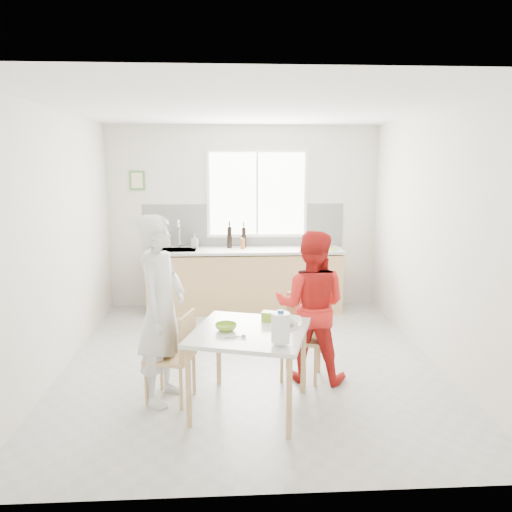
{
  "coord_description": "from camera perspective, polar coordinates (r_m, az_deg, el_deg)",
  "views": [
    {
      "loc": [
        -0.25,
        -5.19,
        2.16
      ],
      "look_at": [
        0.06,
        0.2,
        1.14
      ],
      "focal_mm": 35.0,
      "sensor_mm": 36.0,
      "label": 1
    }
  ],
  "objects": [
    {
      "name": "chair_far",
      "position": [
        5.15,
        5.3,
        -8.6
      ],
      "size": [
        0.48,
        0.48,
        0.85
      ],
      "rotation": [
        0.0,
        0.0,
        -0.28
      ],
      "color": "tan",
      "rests_on": "ground"
    },
    {
      "name": "dining_table",
      "position": [
        4.39,
        -0.71,
        -9.39
      ],
      "size": [
        1.18,
        1.18,
        0.73
      ],
      "rotation": [
        0.0,
        0.0,
        -0.28
      ],
      "color": "silver",
      "rests_on": "ground"
    },
    {
      "name": "jar_amber",
      "position": [
        7.24,
        -1.54,
        1.43
      ],
      "size": [
        0.06,
        0.06,
        0.16
      ],
      "primitive_type": "cylinder",
      "color": "#995521",
      "rests_on": "kitchen_counter"
    },
    {
      "name": "ground",
      "position": [
        5.62,
        -0.55,
        -11.93
      ],
      "size": [
        4.5,
        4.5,
        0.0
      ],
      "primitive_type": "plane",
      "color": "#B7B7B2",
      "rests_on": "ground"
    },
    {
      "name": "milk_jug",
      "position": [
        3.99,
        2.89,
        -8.14
      ],
      "size": [
        0.21,
        0.15,
        0.26
      ],
      "rotation": [
        0.0,
        0.0,
        -0.28
      ],
      "color": "white",
      "rests_on": "dining_table"
    },
    {
      "name": "room_shell",
      "position": [
        5.22,
        -0.59,
        5.0
      ],
      "size": [
        4.5,
        4.5,
        4.5
      ],
      "color": "silver",
      "rests_on": "ground"
    },
    {
      "name": "window",
      "position": [
        7.44,
        0.13,
        7.11
      ],
      "size": [
        1.5,
        0.06,
        1.3
      ],
      "color": "white",
      "rests_on": "room_shell"
    },
    {
      "name": "backsplash",
      "position": [
        7.49,
        -1.41,
        3.48
      ],
      "size": [
        3.0,
        0.02,
        0.65
      ],
      "primitive_type": "cube",
      "color": "white",
      "rests_on": "room_shell"
    },
    {
      "name": "chair_left",
      "position": [
        4.66,
        -9.09,
        -10.87
      ],
      "size": [
        0.48,
        0.48,
        0.84
      ],
      "rotation": [
        0.0,
        0.0,
        -1.86
      ],
      "color": "tan",
      "rests_on": "ground"
    },
    {
      "name": "green_box",
      "position": [
        4.59,
        1.34,
        -6.91
      ],
      "size": [
        0.12,
        0.12,
        0.09
      ],
      "primitive_type": "cube",
      "rotation": [
        0.0,
        0.0,
        -0.28
      ],
      "color": "#92C02C",
      "rests_on": "dining_table"
    },
    {
      "name": "person_red",
      "position": [
        4.99,
        6.29,
        -5.73
      ],
      "size": [
        0.87,
        0.76,
        1.51
      ],
      "primitive_type": "imported",
      "rotation": [
        0.0,
        0.0,
        2.86
      ],
      "color": "red",
      "rests_on": "ground"
    },
    {
      "name": "soap_bottle",
      "position": [
        7.4,
        -7.01,
        1.73
      ],
      "size": [
        0.11,
        0.11,
        0.2
      ],
      "primitive_type": "imported",
      "rotation": [
        0.0,
        0.0,
        -0.21
      ],
      "color": "#999999",
      "rests_on": "kitchen_counter"
    },
    {
      "name": "bowl_white",
      "position": [
        4.53,
        3.76,
        -7.39
      ],
      "size": [
        0.27,
        0.27,
        0.05
      ],
      "primitive_type": "imported",
      "rotation": [
        0.0,
        0.0,
        -0.28
      ],
      "color": "white",
      "rests_on": "dining_table"
    },
    {
      "name": "spoon",
      "position": [
        4.18,
        -2.51,
        -9.21
      ],
      "size": [
        0.16,
        0.02,
        0.01
      ],
      "primitive_type": "cylinder",
      "rotation": [
        0.0,
        1.57,
        0.06
      ],
      "color": "#A5A5AA",
      "rests_on": "dining_table"
    },
    {
      "name": "kitchen_counter",
      "position": [
        7.35,
        -1.34,
        -3.05
      ],
      "size": [
        2.84,
        0.64,
        1.37
      ],
      "color": "tan",
      "rests_on": "ground"
    },
    {
      "name": "wine_bottle_b",
      "position": [
        7.38,
        -1.4,
        2.16
      ],
      "size": [
        0.07,
        0.07,
        0.3
      ],
      "primitive_type": "cylinder",
      "color": "black",
      "rests_on": "kitchen_counter"
    },
    {
      "name": "cutting_board",
      "position": [
        7.28,
        7.71,
        0.8
      ],
      "size": [
        0.41,
        0.34,
        0.01
      ],
      "primitive_type": "cube",
      "rotation": [
        0.0,
        0.0,
        -0.29
      ],
      "color": "#69B62A",
      "rests_on": "kitchen_counter"
    },
    {
      "name": "wine_bottle_a",
      "position": [
        7.33,
        -3.05,
        2.16
      ],
      "size": [
        0.07,
        0.07,
        0.32
      ],
      "primitive_type": "cylinder",
      "color": "black",
      "rests_on": "kitchen_counter"
    },
    {
      "name": "picture_frame",
      "position": [
        7.54,
        -13.42,
        8.39
      ],
      "size": [
        0.22,
        0.03,
        0.28
      ],
      "color": "#4A8B3F",
      "rests_on": "room_shell"
    },
    {
      "name": "person_white",
      "position": [
        4.58,
        -10.76,
        -6.06
      ],
      "size": [
        0.57,
        0.72,
        1.71
      ],
      "primitive_type": "imported",
      "rotation": [
        0.0,
        0.0,
        1.29
      ],
      "color": "silver",
      "rests_on": "ground"
    },
    {
      "name": "bowl_green",
      "position": [
        4.36,
        -3.45,
        -8.1
      ],
      "size": [
        0.23,
        0.23,
        0.06
      ],
      "primitive_type": "imported",
      "rotation": [
        0.0,
        0.0,
        -0.28
      ],
      "color": "#87BD2B",
      "rests_on": "dining_table"
    }
  ]
}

